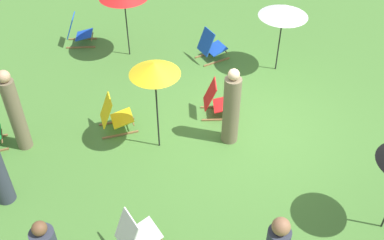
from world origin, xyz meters
TOP-DOWN VIEW (x-y plane):
  - ground_plane at (0.00, 0.00)m, footprint 40.00×40.00m
  - deckchair_2 at (0.69, 2.67)m, footprint 0.51×0.78m
  - deckchair_3 at (0.63, 0.49)m, footprint 0.63×0.84m
  - deckchair_4 at (-2.32, 2.72)m, footprint 0.69×0.87m
  - deckchair_5 at (2.78, -0.03)m, footprint 0.65×0.86m
  - deckchair_6 at (4.41, 3.16)m, footprint 0.62×0.84m
  - umbrella_1 at (-0.03, 1.89)m, footprint 0.93×0.93m
  - umbrella_3 at (1.94, -1.46)m, footprint 1.14×1.14m
  - person_0 at (0.66, 4.51)m, footprint 0.30×0.30m
  - person_1 at (-0.21, 0.46)m, footprint 0.37×0.37m

SIDE VIEW (x-z plane):
  - ground_plane at x=0.00m, z-range 0.00..0.00m
  - deckchair_2 at x=0.69m, z-range -0.05..0.79m
  - deckchair_3 at x=0.63m, z-range -0.05..0.79m
  - deckchair_4 at x=-2.32m, z-range -0.05..0.79m
  - deckchair_5 at x=2.78m, z-range -0.05..0.79m
  - deckchair_6 at x=4.41m, z-range -0.05..0.79m
  - person_1 at x=-0.21m, z-range -0.05..1.67m
  - person_0 at x=0.66m, z-range -0.03..1.79m
  - umbrella_3 at x=1.94m, z-range 0.72..2.44m
  - umbrella_1 at x=-0.03m, z-range 0.87..2.86m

